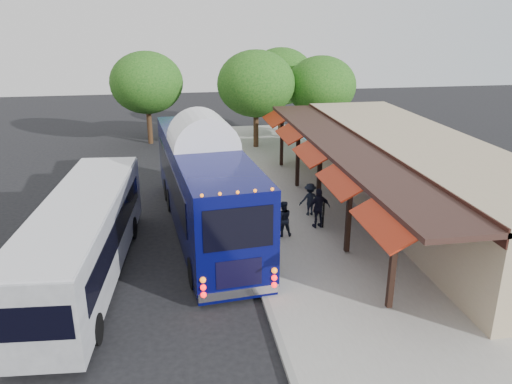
{
  "coord_description": "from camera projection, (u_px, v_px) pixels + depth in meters",
  "views": [
    {
      "loc": [
        -2.59,
        -16.74,
        8.91
      ],
      "look_at": [
        0.7,
        2.98,
        1.8
      ],
      "focal_mm": 35.0,
      "sensor_mm": 36.0,
      "label": 1
    }
  ],
  "objects": [
    {
      "name": "ped_b",
      "position": [
        283.0,
        219.0,
        20.74
      ],
      "size": [
        0.75,
        0.59,
        1.54
      ],
      "primitive_type": "imported",
      "rotation": [
        0.0,
        0.0,
        3.13
      ],
      "color": "black",
      "rests_on": "sidewalk"
    },
    {
      "name": "ped_c",
      "position": [
        319.0,
        208.0,
        21.52
      ],
      "size": [
        1.1,
        0.58,
        1.79
      ],
      "primitive_type": "imported",
      "rotation": [
        0.0,
        0.0,
        3.28
      ],
      "color": "black",
      "rests_on": "sidewalk"
    },
    {
      "name": "sign_board",
      "position": [
        323.0,
        211.0,
        21.53
      ],
      "size": [
        0.24,
        0.49,
        1.13
      ],
      "rotation": [
        0.0,
        0.0,
        -0.41
      ],
      "color": "black",
      "rests_on": "sidewalk"
    },
    {
      "name": "tree_left",
      "position": [
        256.0,
        84.0,
        33.73
      ],
      "size": [
        5.29,
        5.29,
        6.78
      ],
      "color": "#382314",
      "rests_on": "ground"
    },
    {
      "name": "tree_far",
      "position": [
        147.0,
        83.0,
        35.24
      ],
      "size": [
        5.15,
        5.15,
        6.59
      ],
      "color": "#382314",
      "rests_on": "ground"
    },
    {
      "name": "coach_bus",
      "position": [
        204.0,
        181.0,
        21.28
      ],
      "size": [
        3.98,
        13.05,
        4.11
      ],
      "rotation": [
        0.0,
        0.0,
        0.1
      ],
      "color": "#06094C",
      "rests_on": "ground"
    },
    {
      "name": "ped_a",
      "position": [
        265.0,
        238.0,
        18.93
      ],
      "size": [
        0.58,
        0.39,
        1.54
      ],
      "primitive_type": "imported",
      "rotation": [
        0.0,
        0.0,
        -0.04
      ],
      "color": "black",
      "rests_on": "sidewalk"
    },
    {
      "name": "tree_right",
      "position": [
        321.0,
        86.0,
        35.1
      ],
      "size": [
        4.92,
        4.92,
        6.29
      ],
      "color": "#382314",
      "rests_on": "ground"
    },
    {
      "name": "station_shelter",
      "position": [
        414.0,
        175.0,
        23.34
      ],
      "size": [
        8.15,
        20.0,
        3.6
      ],
      "color": "tan",
      "rests_on": "ground"
    },
    {
      "name": "city_bus",
      "position": [
        83.0,
        236.0,
        17.35
      ],
      "size": [
        3.27,
        11.23,
        2.98
      ],
      "rotation": [
        0.0,
        0.0,
        -0.08
      ],
      "color": "gray",
      "rests_on": "ground"
    },
    {
      "name": "curb",
      "position": [
        238.0,
        221.0,
        22.64
      ],
      "size": [
        0.2,
        40.0,
        0.16
      ],
      "primitive_type": "cube",
      "color": "gray",
      "rests_on": "ground"
    },
    {
      "name": "ground",
      "position": [
        251.0,
        263.0,
        18.94
      ],
      "size": [
        90.0,
        90.0,
        0.0
      ],
      "primitive_type": "plane",
      "color": "black",
      "rests_on": "ground"
    },
    {
      "name": "sidewalk",
      "position": [
        343.0,
        214.0,
        23.41
      ],
      "size": [
        10.0,
        40.0,
        0.15
      ],
      "primitive_type": "cube",
      "color": "#9E9B93",
      "rests_on": "ground"
    },
    {
      "name": "tree_mid",
      "position": [
        281.0,
        76.0,
        38.72
      ],
      "size": [
        5.16,
        5.16,
        6.61
      ],
      "color": "#382314",
      "rests_on": "ground"
    },
    {
      "name": "ped_d",
      "position": [
        310.0,
        199.0,
        22.94
      ],
      "size": [
        1.01,
        0.62,
        1.52
      ],
      "primitive_type": "imported",
      "rotation": [
        0.0,
        0.0,
        3.2
      ],
      "color": "black",
      "rests_on": "sidewalk"
    }
  ]
}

